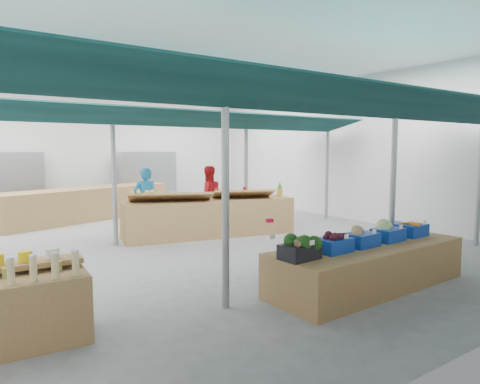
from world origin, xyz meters
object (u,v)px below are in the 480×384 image
Objects in this scene: veg_counter at (368,266)px; fruit_counter at (210,218)px; vendor_left at (145,201)px; vendor_right at (208,196)px; bottle_shelf at (3,309)px; crate_stack at (394,238)px.

fruit_counter reaches higher than veg_counter.
vendor_left is (-1.20, 5.88, 0.50)m from veg_counter.
vendor_right is (1.80, 0.00, 0.00)m from vendor_left.
bottle_shelf is 7.39m from vendor_right.
bottle_shelf is at bearing -177.54° from crate_stack.
vendor_right is at bearing 46.21° from bottle_shelf.
veg_counter is at bearing -78.64° from fruit_counter.
vendor_left is (-3.46, 4.71, 0.52)m from crate_stack.
vendor_right is at bearing 82.41° from veg_counter.
fruit_counter is (4.82, 3.91, 0.03)m from bottle_shelf.
veg_counter is at bearing 95.54° from vendor_right.
bottle_shelf is 0.51× the size of veg_counter.
bottle_shelf is 1.04× the size of vendor_right.
veg_counter is 5.55× the size of crate_stack.
veg_counter is at bearing -6.80° from bottle_shelf.
bottle_shelf is at bearing -129.58° from fruit_counter.
bottle_shelf is 1.04× the size of vendor_left.
vendor_right is at bearing 109.37° from crate_stack.
fruit_counter is at bearing 42.51° from bottle_shelf.
vendor_right is (-1.66, 4.71, 0.52)m from crate_stack.
bottle_shelf reaches higher than fruit_counter.
crate_stack is 5.87m from vendor_left.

